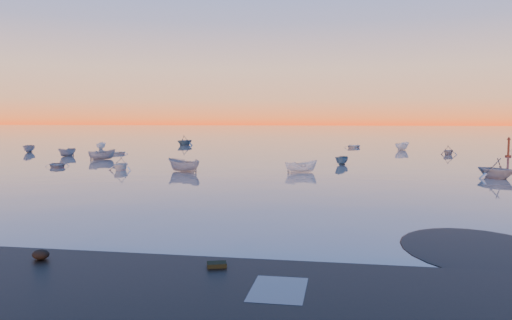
% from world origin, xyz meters
% --- Properties ---
extents(ground, '(600.00, 600.00, 0.00)m').
position_xyz_m(ground, '(0.00, 100.00, 0.00)').
color(ground, '#6D615B').
rests_on(ground, ground).
extents(mud_lobes, '(140.00, 6.00, 0.07)m').
position_xyz_m(mud_lobes, '(0.00, -1.00, 0.01)').
color(mud_lobes, black).
rests_on(mud_lobes, ground).
extents(moored_fleet, '(124.00, 58.00, 1.20)m').
position_xyz_m(moored_fleet, '(0.00, 53.00, 0.00)').
color(moored_fleet, white).
rests_on(moored_fleet, ground).
extents(boat_near_left, '(3.87, 3.11, 0.90)m').
position_xyz_m(boat_near_left, '(-21.31, 29.37, 0.00)').
color(boat_near_left, slate).
rests_on(boat_near_left, ground).
extents(boat_near_center, '(3.00, 3.79, 1.22)m').
position_xyz_m(boat_near_center, '(5.96, 28.50, 0.00)').
color(boat_near_center, white).
rests_on(boat_near_center, ground).
extents(boat_near_right, '(4.23, 3.88, 1.39)m').
position_xyz_m(boat_near_right, '(23.76, 26.64, 0.00)').
color(boat_near_right, slate).
rests_on(boat_near_right, ground).
extents(channel_marker, '(0.84, 0.84, 2.99)m').
position_xyz_m(channel_marker, '(33.43, 54.91, 1.18)').
color(channel_marker, '#43190E').
rests_on(channel_marker, ground).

